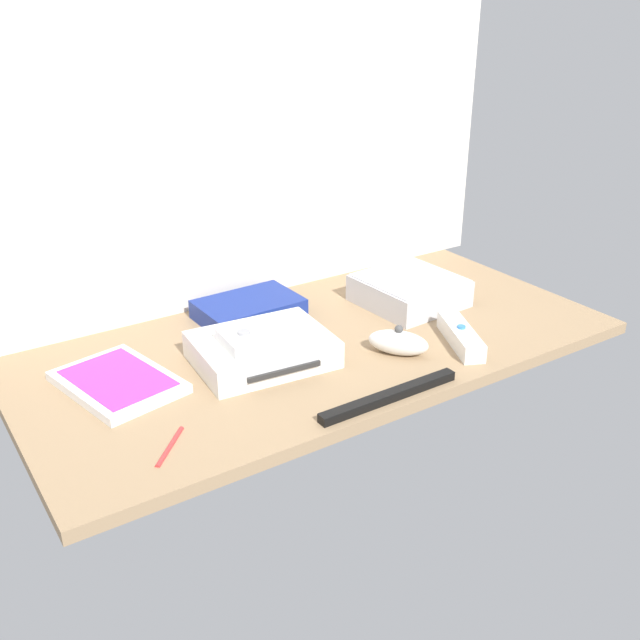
{
  "coord_description": "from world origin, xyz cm",
  "views": [
    {
      "loc": [
        -60.82,
        -92.14,
        54.56
      ],
      "look_at": [
        0.0,
        0.0,
        4.0
      ],
      "focal_mm": 40.82,
      "sensor_mm": 36.0,
      "label": 1
    }
  ],
  "objects_px": {
    "remote_wand": "(461,336)",
    "stylus_pen": "(170,445)",
    "mini_computer": "(409,290)",
    "network_router": "(249,309)",
    "game_console": "(262,350)",
    "remote_nunchuk": "(398,342)",
    "remote_classic_pad": "(267,334)",
    "sensor_bar": "(389,396)",
    "game_case": "(118,382)"
  },
  "relations": [
    {
      "from": "remote_wand",
      "to": "remote_classic_pad",
      "type": "distance_m",
      "value": 0.33
    },
    {
      "from": "game_case",
      "to": "network_router",
      "type": "distance_m",
      "value": 0.31
    },
    {
      "from": "game_console",
      "to": "game_case",
      "type": "height_order",
      "value": "game_console"
    },
    {
      "from": "game_console",
      "to": "mini_computer",
      "type": "distance_m",
      "value": 0.35
    },
    {
      "from": "remote_wand",
      "to": "remote_classic_pad",
      "type": "bearing_deg",
      "value": -175.94
    },
    {
      "from": "network_router",
      "to": "remote_wand",
      "type": "xyz_separation_m",
      "value": [
        0.24,
        -0.29,
        -0.0
      ]
    },
    {
      "from": "game_case",
      "to": "stylus_pen",
      "type": "relative_size",
      "value": 2.37
    },
    {
      "from": "remote_classic_pad",
      "to": "sensor_bar",
      "type": "xyz_separation_m",
      "value": [
        0.09,
        -0.19,
        -0.05
      ]
    },
    {
      "from": "mini_computer",
      "to": "network_router",
      "type": "height_order",
      "value": "mini_computer"
    },
    {
      "from": "game_console",
      "to": "network_router",
      "type": "xyz_separation_m",
      "value": [
        0.06,
        0.16,
        -0.0
      ]
    },
    {
      "from": "mini_computer",
      "to": "remote_classic_pad",
      "type": "height_order",
      "value": "remote_classic_pad"
    },
    {
      "from": "game_case",
      "to": "remote_nunchuk",
      "type": "bearing_deg",
      "value": -31.11
    },
    {
      "from": "remote_nunchuk",
      "to": "stylus_pen",
      "type": "bearing_deg",
      "value": 149.78
    },
    {
      "from": "remote_wand",
      "to": "stylus_pen",
      "type": "bearing_deg",
      "value": -153.94
    },
    {
      "from": "remote_nunchuk",
      "to": "sensor_bar",
      "type": "bearing_deg",
      "value": -169.92
    },
    {
      "from": "network_router",
      "to": "sensor_bar",
      "type": "relative_size",
      "value": 0.76
    },
    {
      "from": "remote_classic_pad",
      "to": "sensor_bar",
      "type": "height_order",
      "value": "remote_classic_pad"
    },
    {
      "from": "game_case",
      "to": "stylus_pen",
      "type": "xyz_separation_m",
      "value": [
        0.0,
        -0.19,
        -0.0
      ]
    },
    {
      "from": "remote_classic_pad",
      "to": "network_router",
      "type": "bearing_deg",
      "value": 74.98
    },
    {
      "from": "network_router",
      "to": "stylus_pen",
      "type": "xyz_separation_m",
      "value": [
        -0.28,
        -0.31,
        -0.01
      ]
    },
    {
      "from": "game_console",
      "to": "game_case",
      "type": "distance_m",
      "value": 0.23
    },
    {
      "from": "remote_classic_pad",
      "to": "stylus_pen",
      "type": "distance_m",
      "value": 0.26
    },
    {
      "from": "game_console",
      "to": "sensor_bar",
      "type": "distance_m",
      "value": 0.23
    },
    {
      "from": "network_router",
      "to": "remote_wand",
      "type": "distance_m",
      "value": 0.38
    },
    {
      "from": "remote_wand",
      "to": "network_router",
      "type": "bearing_deg",
      "value": 154.46
    },
    {
      "from": "game_console",
      "to": "remote_nunchuk",
      "type": "distance_m",
      "value": 0.22
    },
    {
      "from": "game_console",
      "to": "stylus_pen",
      "type": "xyz_separation_m",
      "value": [
        -0.22,
        -0.14,
        -0.02
      ]
    },
    {
      "from": "game_case",
      "to": "remote_classic_pad",
      "type": "bearing_deg",
      "value": -27.76
    },
    {
      "from": "network_router",
      "to": "remote_nunchuk",
      "type": "height_order",
      "value": "remote_nunchuk"
    },
    {
      "from": "sensor_bar",
      "to": "game_case",
      "type": "bearing_deg",
      "value": 140.57
    },
    {
      "from": "game_case",
      "to": "remote_wand",
      "type": "xyz_separation_m",
      "value": [
        0.53,
        -0.18,
        0.01
      ]
    },
    {
      "from": "game_case",
      "to": "remote_nunchuk",
      "type": "height_order",
      "value": "remote_nunchuk"
    },
    {
      "from": "mini_computer",
      "to": "remote_classic_pad",
      "type": "xyz_separation_m",
      "value": [
        -0.35,
        -0.07,
        0.03
      ]
    },
    {
      "from": "network_router",
      "to": "remote_nunchuk",
      "type": "bearing_deg",
      "value": -64.08
    },
    {
      "from": "game_case",
      "to": "remote_wand",
      "type": "bearing_deg",
      "value": -30.39
    },
    {
      "from": "mini_computer",
      "to": "network_router",
      "type": "distance_m",
      "value": 0.3
    },
    {
      "from": "game_console",
      "to": "mini_computer",
      "type": "xyz_separation_m",
      "value": [
        0.35,
        0.06,
        0.0
      ]
    },
    {
      "from": "remote_wand",
      "to": "sensor_bar",
      "type": "bearing_deg",
      "value": -135.27
    },
    {
      "from": "game_case",
      "to": "remote_wand",
      "type": "relative_size",
      "value": 1.43
    },
    {
      "from": "remote_wand",
      "to": "remote_nunchuk",
      "type": "relative_size",
      "value": 1.4
    },
    {
      "from": "remote_wand",
      "to": "stylus_pen",
      "type": "distance_m",
      "value": 0.53
    },
    {
      "from": "mini_computer",
      "to": "remote_wand",
      "type": "xyz_separation_m",
      "value": [
        -0.04,
        -0.18,
        -0.01
      ]
    },
    {
      "from": "game_case",
      "to": "remote_nunchuk",
      "type": "distance_m",
      "value": 0.44
    },
    {
      "from": "mini_computer",
      "to": "network_router",
      "type": "xyz_separation_m",
      "value": [
        -0.28,
        0.11,
        -0.01
      ]
    },
    {
      "from": "mini_computer",
      "to": "sensor_bar",
      "type": "bearing_deg",
      "value": -134.12
    },
    {
      "from": "network_router",
      "to": "remote_wand",
      "type": "height_order",
      "value": "same"
    },
    {
      "from": "game_console",
      "to": "game_case",
      "type": "bearing_deg",
      "value": 172.31
    },
    {
      "from": "game_console",
      "to": "mini_computer",
      "type": "height_order",
      "value": "mini_computer"
    },
    {
      "from": "remote_classic_pad",
      "to": "stylus_pen",
      "type": "bearing_deg",
      "value": -145.93
    },
    {
      "from": "mini_computer",
      "to": "remote_wand",
      "type": "relative_size",
      "value": 1.2
    }
  ]
}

